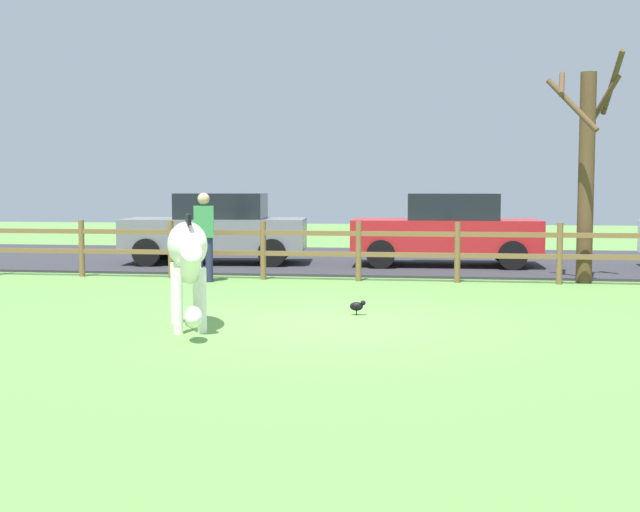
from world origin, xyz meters
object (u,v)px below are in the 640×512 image
(bare_tree, at_px, (586,167))
(parked_car_red, at_px, (447,229))
(parked_car_grey, at_px, (217,228))
(crow_on_grass, at_px, (357,306))
(zebra, at_px, (188,254))
(visitor_near_fence, at_px, (204,233))

(bare_tree, height_order, parked_car_red, bare_tree)
(parked_car_red, xyz_separation_m, parked_car_grey, (-5.08, -0.18, 0.00))
(bare_tree, relative_size, crow_on_grass, 19.25)
(bare_tree, bearing_deg, zebra, -133.25)
(zebra, bearing_deg, parked_car_grey, 103.17)
(visitor_near_fence, bearing_deg, parked_car_grey, 101.48)
(crow_on_grass, height_order, parked_car_grey, parked_car_grey)
(zebra, relative_size, parked_car_red, 0.46)
(parked_car_grey, bearing_deg, crow_on_grass, -60.73)
(crow_on_grass, height_order, visitor_near_fence, visitor_near_fence)
(bare_tree, height_order, crow_on_grass, bare_tree)
(crow_on_grass, distance_m, parked_car_grey, 7.96)
(bare_tree, height_order, parked_car_grey, bare_tree)
(crow_on_grass, bearing_deg, parked_car_grey, 119.27)
(crow_on_grass, xyz_separation_m, parked_car_grey, (-3.87, 6.91, 0.72))
(bare_tree, bearing_deg, parked_car_grey, 162.29)
(zebra, xyz_separation_m, parked_car_grey, (-1.96, 8.35, -0.08))
(bare_tree, xyz_separation_m, zebra, (-5.59, -5.94, -1.18))
(zebra, height_order, parked_car_grey, parked_car_grey)
(parked_car_red, relative_size, visitor_near_fence, 2.47)
(crow_on_grass, distance_m, visitor_near_fence, 4.90)
(zebra, height_order, crow_on_grass, zebra)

